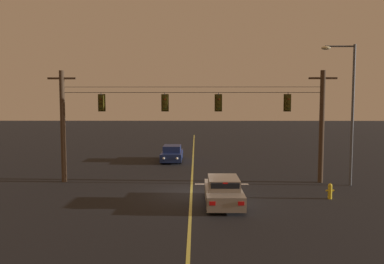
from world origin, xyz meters
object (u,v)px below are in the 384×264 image
(traffic_light_left_inner, at_px, (165,103))
(car_waiting_near_lane, at_px, (223,191))
(street_lamp_corner, at_px, (348,102))
(traffic_light_centre, at_px, (218,103))
(traffic_light_right_inner, at_px, (288,103))
(car_oncoming_lead, at_px, (172,154))
(traffic_light_leftmost, at_px, (101,103))
(fire_hydrant, at_px, (330,191))

(traffic_light_left_inner, relative_size, car_waiting_near_lane, 0.28)
(car_waiting_near_lane, distance_m, street_lamp_corner, 10.17)
(traffic_light_left_inner, distance_m, traffic_light_centre, 3.44)
(traffic_light_centre, height_order, street_lamp_corner, street_lamp_corner)
(traffic_light_right_inner, distance_m, car_waiting_near_lane, 8.24)
(traffic_light_right_inner, bearing_deg, traffic_light_centre, 180.00)
(traffic_light_centre, distance_m, traffic_light_right_inner, 4.44)
(car_oncoming_lead, bearing_deg, traffic_light_left_inner, -89.21)
(car_waiting_near_lane, xyz_separation_m, car_oncoming_lead, (-3.51, 14.07, -0.00))
(traffic_light_leftmost, distance_m, fire_hydrant, 14.70)
(traffic_light_left_inner, distance_m, street_lamp_corner, 11.40)
(street_lamp_corner, bearing_deg, traffic_light_leftmost, 176.90)
(street_lamp_corner, relative_size, fire_hydrant, 10.36)
(traffic_light_left_inner, height_order, traffic_light_centre, same)
(traffic_light_centre, xyz_separation_m, traffic_light_right_inner, (4.44, 0.00, 0.00))
(traffic_light_leftmost, xyz_separation_m, traffic_light_right_inner, (11.98, 0.00, 0.00))
(traffic_light_right_inner, height_order, street_lamp_corner, street_lamp_corner)
(car_waiting_near_lane, bearing_deg, traffic_light_right_inner, 49.30)
(traffic_light_leftmost, height_order, car_oncoming_lead, traffic_light_leftmost)
(traffic_light_centre, bearing_deg, fire_hydrant, -35.93)
(traffic_light_left_inner, height_order, traffic_light_right_inner, same)
(car_waiting_near_lane, distance_m, fire_hydrant, 5.90)
(traffic_light_left_inner, relative_size, fire_hydrant, 1.45)
(traffic_light_left_inner, distance_m, car_oncoming_lead, 9.93)
(traffic_light_leftmost, xyz_separation_m, street_lamp_corner, (15.47, -0.84, 0.02))
(traffic_light_leftmost, height_order, street_lamp_corner, street_lamp_corner)
(traffic_light_leftmost, distance_m, car_waiting_near_lane, 10.18)
(traffic_light_left_inner, xyz_separation_m, car_waiting_near_lane, (3.39, -5.23, -4.51))
(traffic_light_leftmost, xyz_separation_m, traffic_light_centre, (7.54, 0.00, 0.00))
(car_oncoming_lead, bearing_deg, traffic_light_leftmost, -114.21)
(traffic_light_left_inner, height_order, car_waiting_near_lane, traffic_light_left_inner)
(traffic_light_left_inner, height_order, car_oncoming_lead, traffic_light_left_inner)
(traffic_light_right_inner, xyz_separation_m, fire_hydrant, (1.30, -4.16, -4.72))
(traffic_light_right_inner, relative_size, street_lamp_corner, 0.14)
(car_oncoming_lead, bearing_deg, street_lamp_corner, -40.11)
(car_waiting_near_lane, bearing_deg, street_lamp_corner, 28.79)
(car_oncoming_lead, bearing_deg, traffic_light_centre, -68.04)
(car_waiting_near_lane, bearing_deg, fire_hydrant, 10.39)
(traffic_light_right_inner, bearing_deg, fire_hydrant, -72.60)
(traffic_light_right_inner, bearing_deg, street_lamp_corner, -13.51)
(traffic_light_leftmost, bearing_deg, car_oncoming_lead, 65.79)
(car_oncoming_lead, relative_size, fire_hydrant, 5.26)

